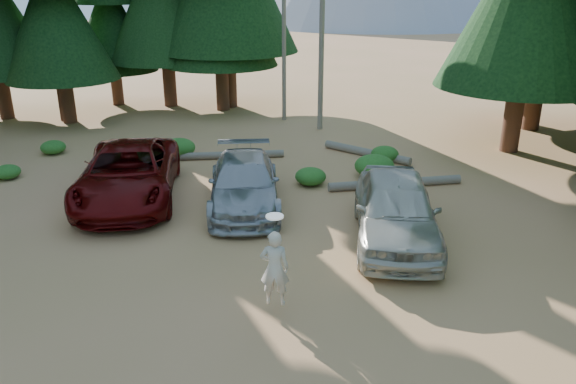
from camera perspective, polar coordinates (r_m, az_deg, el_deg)
name	(u,v)px	position (r m, az deg, el deg)	size (l,w,h in m)	color
ground	(207,278)	(13.58, -8.25, -8.64)	(160.00, 160.00, 0.00)	#AA8248
forest_belt_north	(305,126)	(27.27, 1.70, 6.76)	(36.00, 7.00, 22.00)	black
snag_back	(284,16)	(27.69, -0.42, 17.47)	(0.20, 0.20, 10.00)	#6B6055
red_pickup	(128,173)	(18.47, -15.93, 1.83)	(2.88, 6.24, 1.73)	#560707
silver_minivan_center	(244,183)	(17.31, -4.48, 0.92)	(2.11, 5.19, 1.51)	#A4A8AC
silver_minivan_right	(396,209)	(15.20, 10.91, -1.71)	(2.14, 5.31, 1.81)	beige
frisbee_player	(275,268)	(11.66, -1.37, -7.69)	(0.65, 0.47, 1.99)	beige
log_left	(232,155)	(22.22, -5.67, 3.76)	(0.29, 0.29, 4.05)	#6B6055
log_mid	(366,152)	(22.61, 7.98, 4.00)	(0.32, 0.32, 3.86)	#6B6055
log_right	(395,183)	(19.37, 10.84, 0.90)	(0.30, 0.30, 4.66)	#6B6055
shrub_far_left	(53,147)	(24.61, -22.76, 4.22)	(0.98, 0.98, 0.54)	#205C1B
shrub_left	(135,146)	(23.61, -15.25, 4.50)	(1.02, 1.02, 0.56)	#205C1B
shrub_center_left	(179,148)	(22.73, -11.06, 4.44)	(1.32, 1.32, 0.73)	#205C1B
shrub_center_right	(311,176)	(19.25, 2.30, 1.60)	(1.07, 1.07, 0.59)	#205C1B
shrub_right	(385,154)	(22.08, 9.81, 3.85)	(1.07, 1.07, 0.59)	#205C1B
shrub_far_right	(374,166)	(20.25, 8.78, 2.63)	(1.42, 1.42, 0.78)	#205C1B
shrub_edge_west	(7,172)	(22.18, -26.62, 1.84)	(0.90, 0.90, 0.49)	#205C1B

